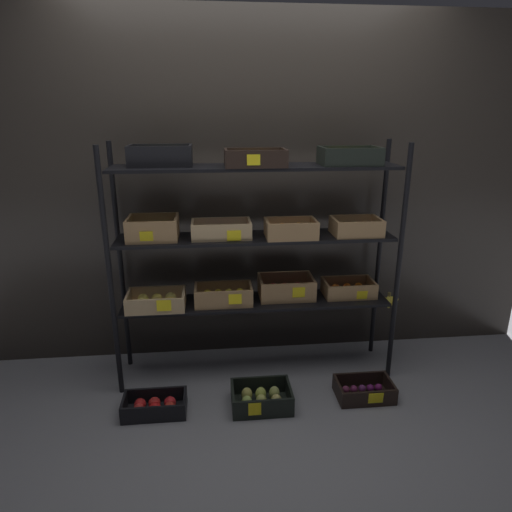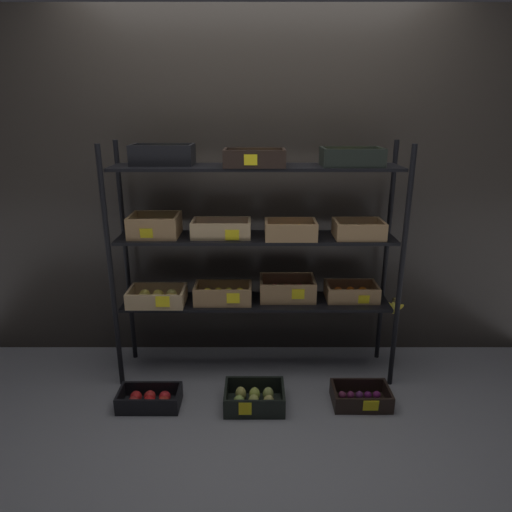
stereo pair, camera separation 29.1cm
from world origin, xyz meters
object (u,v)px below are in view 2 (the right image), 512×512
at_px(crate_ground_pear, 254,399).
at_px(crate_ground_plum, 361,398).
at_px(display_rack, 254,238).
at_px(crate_ground_apple_red, 150,400).

distance_m(crate_ground_pear, crate_ground_plum, 0.66).
bearing_deg(display_rack, crate_ground_plum, -30.01).
bearing_deg(display_rack, crate_ground_apple_red, -147.59).
xyz_separation_m(crate_ground_apple_red, crate_ground_pear, (0.65, -0.00, 0.01)).
height_order(display_rack, crate_ground_plum, display_rack).
bearing_deg(crate_ground_apple_red, crate_ground_plum, 1.01).
height_order(crate_ground_apple_red, crate_ground_pear, crate_ground_pear).
relative_size(crate_ground_pear, crate_ground_plum, 1.04).
relative_size(display_rack, crate_ground_apple_red, 5.06).
xyz_separation_m(crate_ground_apple_red, crate_ground_plum, (1.31, 0.02, -0.00)).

